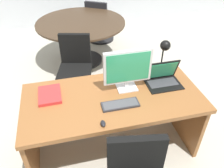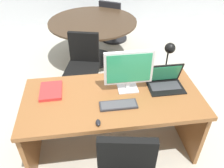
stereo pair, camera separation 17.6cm
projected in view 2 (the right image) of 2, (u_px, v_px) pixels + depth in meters
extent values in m
plane|color=#B7B2A3|center=(100.00, 75.00, 3.85)|extent=(12.00, 12.00, 0.00)
cube|color=brown|center=(113.00, 98.00, 2.22)|extent=(1.74, 0.83, 0.04)
cube|color=brown|center=(31.00, 133.00, 2.36)|extent=(0.04, 0.73, 0.72)
cube|color=brown|center=(188.00, 117.00, 2.54)|extent=(0.04, 0.73, 0.72)
cube|color=brown|center=(109.00, 104.00, 2.67)|extent=(1.53, 0.02, 0.50)
cube|color=silver|center=(128.00, 88.00, 2.30)|extent=(0.20, 0.16, 0.01)
cube|color=silver|center=(128.00, 85.00, 2.28)|extent=(0.04, 0.02, 0.07)
cube|color=silver|center=(129.00, 68.00, 2.15)|extent=(0.47, 0.04, 0.34)
cube|color=#2D9966|center=(129.00, 69.00, 2.13)|extent=(0.43, 0.00, 0.30)
cube|color=black|center=(166.00, 87.00, 2.31)|extent=(0.36, 0.25, 0.01)
cube|color=#38383D|center=(165.00, 86.00, 2.33)|extent=(0.30, 0.14, 0.00)
cube|color=black|center=(164.00, 73.00, 2.31)|extent=(0.36, 0.08, 0.23)
cube|color=#2D9966|center=(165.00, 73.00, 2.31)|extent=(0.31, 0.06, 0.19)
cube|color=#2D2D33|center=(118.00, 105.00, 2.09)|extent=(0.35, 0.13, 0.02)
cube|color=#47474C|center=(118.00, 104.00, 2.09)|extent=(0.32, 0.11, 0.00)
ellipsoid|color=black|center=(98.00, 123.00, 1.91)|extent=(0.04, 0.07, 0.03)
cylinder|color=black|center=(165.00, 72.00, 2.53)|extent=(0.12, 0.12, 0.01)
cylinder|color=black|center=(167.00, 61.00, 2.45)|extent=(0.02, 0.02, 0.27)
sphere|color=black|center=(170.00, 48.00, 2.32)|extent=(0.11, 0.11, 0.11)
cube|color=red|center=(51.00, 91.00, 2.25)|extent=(0.22, 0.29, 0.03)
cube|color=black|center=(126.00, 160.00, 1.71)|extent=(0.44, 0.13, 0.47)
cylinder|color=black|center=(95.00, 58.00, 4.25)|extent=(0.67, 0.67, 0.04)
cylinder|color=black|center=(94.00, 41.00, 4.03)|extent=(0.08, 0.08, 0.68)
cylinder|color=#3F2D1E|center=(93.00, 22.00, 3.82)|extent=(1.49, 1.49, 0.03)
cylinder|color=black|center=(114.00, 38.00, 4.95)|extent=(0.56, 0.56, 0.04)
cylinder|color=black|center=(114.00, 30.00, 4.84)|extent=(0.05, 0.05, 0.33)
cube|color=black|center=(114.00, 21.00, 4.72)|extent=(0.63, 0.63, 0.08)
cube|color=black|center=(110.00, 12.00, 4.41)|extent=(0.41, 0.27, 0.41)
cylinder|color=black|center=(84.00, 90.00, 3.49)|extent=(0.56, 0.56, 0.04)
cylinder|color=black|center=(83.00, 81.00, 3.39)|extent=(0.05, 0.05, 0.29)
cube|color=black|center=(82.00, 70.00, 3.28)|extent=(0.56, 0.56, 0.08)
cube|color=black|center=(84.00, 47.00, 3.30)|extent=(0.44, 0.17, 0.45)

